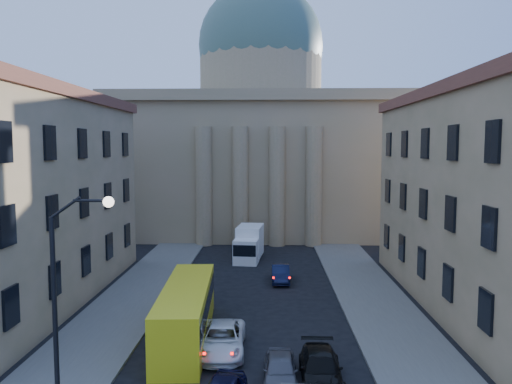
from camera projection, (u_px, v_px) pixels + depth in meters
sidewalk_left at (111, 323)px, 30.40m from camera, size 5.00×60.00×0.15m
sidewalk_right at (391, 325)px, 29.97m from camera, size 5.00×60.00×0.15m
church at (261, 139)px, 66.44m from camera, size 68.02×28.76×36.60m
building_left at (3, 196)px, 33.95m from camera, size 11.60×26.60×14.70m
building_right at (508, 198)px, 33.08m from camera, size 11.60×26.60×14.70m
street_lamp at (67, 284)px, 19.94m from camera, size 2.62×0.44×8.83m
car_left_mid at (222, 339)px, 26.10m from camera, size 2.49×5.19×1.43m
car_right_mid at (321, 369)px, 22.73m from camera, size 1.97×4.69×1.35m
car_right_far at (280, 370)px, 22.63m from camera, size 1.60×3.90×1.32m
car_right_distant at (281, 274)px, 39.93m from camera, size 1.44×4.03×1.33m
city_bus at (186, 311)px, 27.89m from camera, size 2.98×10.80×3.01m
box_truck at (249, 244)px, 47.86m from camera, size 2.79×5.90×3.14m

